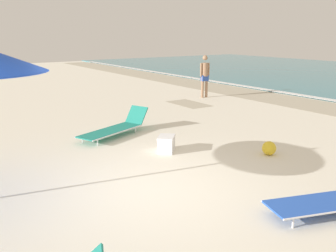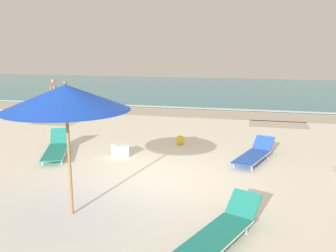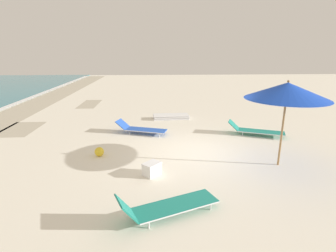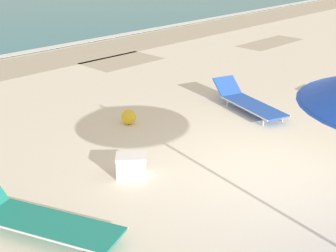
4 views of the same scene
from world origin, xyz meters
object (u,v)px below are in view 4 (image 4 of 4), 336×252
(sun_lounger_near_water_left, at_px, (38,218))
(cooler_box, at_px, (131,165))
(sun_lounger_beside_umbrella, at_px, (248,102))
(beach_ball, at_px, (129,117))

(sun_lounger_near_water_left, relative_size, cooler_box, 3.79)
(cooler_box, bearing_deg, sun_lounger_beside_umbrella, -129.67)
(beach_ball, bearing_deg, sun_lounger_near_water_left, -148.10)
(sun_lounger_beside_umbrella, xyz_separation_m, beach_ball, (-2.44, 1.29, -0.05))
(sun_lounger_beside_umbrella, bearing_deg, sun_lounger_near_water_left, -153.84)
(beach_ball, height_order, cooler_box, cooler_box)
(sun_lounger_near_water_left, xyz_separation_m, cooler_box, (1.92, 0.34, -0.03))
(sun_lounger_beside_umbrella, distance_m, sun_lounger_near_water_left, 5.90)
(beach_ball, distance_m, cooler_box, 2.31)
(cooler_box, bearing_deg, beach_ball, -86.52)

